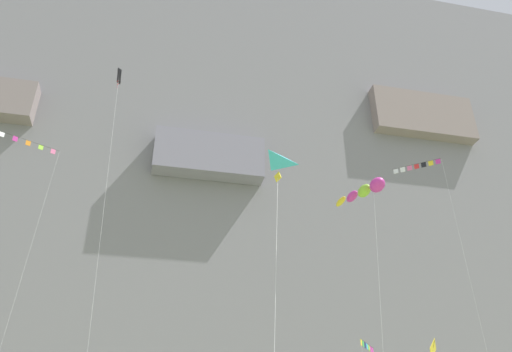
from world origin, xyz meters
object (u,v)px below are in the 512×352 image
Objects in this scene: kite_delta_low_right at (272,187)px; kite_windsock_high_right at (365,191)px; kite_diamond_mid_right at (117,97)px; kite_banner_far_right at (368,351)px; kite_banner_mid_center at (25,167)px; kite_banner_front_field at (421,176)px.

kite_delta_low_right is 16.28m from kite_windsock_high_right.
kite_diamond_mid_right reaches higher than kite_banner_far_right.
kite_banner_front_field is at bearing 2.57° from kite_banner_mid_center.
kite_delta_low_right is (-21.12, -22.40, -15.57)m from kite_banner_front_field.
kite_delta_low_right is (15.24, -20.77, -11.11)m from kite_banner_mid_center.
kite_banner_far_right is (14.08, 23.85, -1.41)m from kite_delta_low_right.
kite_banner_mid_center is 26.89m from kite_windsock_high_right.
kite_windsock_high_right is 1.70× the size of kite_banner_far_right.
kite_windsock_high_right is (24.79, -9.48, -4.30)m from kite_banner_mid_center.
kite_banner_mid_center is at bearing -173.99° from kite_banner_far_right.
kite_banner_far_right is at bearing 6.01° from kite_banner_mid_center.
kite_banner_far_right is (29.32, 3.09, -12.52)m from kite_banner_mid_center.
kite_delta_low_right is 0.41× the size of kite_diamond_mid_right.
kite_banner_far_right is (4.53, 12.56, -8.22)m from kite_windsock_high_right.
kite_windsock_high_right is at bearing 49.77° from kite_delta_low_right.
kite_banner_front_field is 30.31m from kite_diamond_mid_right.
kite_banner_far_right is (-7.04, 1.45, -16.98)m from kite_banner_front_field.
kite_diamond_mid_right reaches higher than kite_windsock_high_right.
kite_banner_front_field reaches higher than kite_banner_far_right.
kite_banner_mid_center is at bearing -177.43° from kite_banner_front_field.
kite_windsock_high_right is at bearing -109.82° from kite_banner_far_right.
kite_diamond_mid_right is at bearing 117.10° from kite_delta_low_right.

